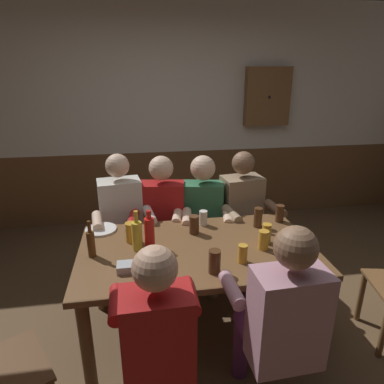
{
  "coord_description": "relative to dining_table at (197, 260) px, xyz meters",
  "views": [
    {
      "loc": [
        -0.38,
        -2.03,
        1.95
      ],
      "look_at": [
        0.0,
        0.32,
        1.07
      ],
      "focal_mm": 32.25,
      "sensor_mm": 36.0,
      "label": 1
    }
  ],
  "objects": [
    {
      "name": "ground_plane",
      "position": [
        0.0,
        -0.08,
        -0.64
      ],
      "size": [
        8.16,
        8.16,
        0.0
      ],
      "primitive_type": "plane",
      "color": "brown"
    },
    {
      "name": "back_wall_upper",
      "position": [
        0.0,
        2.21,
        1.16
      ],
      "size": [
        6.8,
        0.12,
        1.76
      ],
      "primitive_type": "cube",
      "color": "silver"
    },
    {
      "name": "back_wall_wainscot",
      "position": [
        0.0,
        2.21,
        -0.18
      ],
      "size": [
        6.8,
        0.12,
        0.92
      ],
      "primitive_type": "cube",
      "color": "brown",
      "rests_on": "ground_plane"
    },
    {
      "name": "dining_table",
      "position": [
        0.0,
        0.0,
        0.0
      ],
      "size": [
        1.65,
        0.97,
        0.74
      ],
      "color": "brown",
      "rests_on": "ground_plane"
    },
    {
      "name": "person_0",
      "position": [
        -0.55,
        0.72,
        0.05
      ],
      "size": [
        0.54,
        0.57,
        1.25
      ],
      "rotation": [
        0.0,
        0.0,
        3.28
      ],
      "color": "silver",
      "rests_on": "ground_plane"
    },
    {
      "name": "person_1",
      "position": [
        -0.2,
        0.71,
        0.04
      ],
      "size": [
        0.57,
        0.55,
        1.21
      ],
      "rotation": [
        0.0,
        0.0,
        2.99
      ],
      "color": "#AD1919",
      "rests_on": "ground_plane"
    },
    {
      "name": "person_2",
      "position": [
        0.17,
        0.71,
        0.03
      ],
      "size": [
        0.56,
        0.57,
        1.2
      ],
      "rotation": [
        0.0,
        0.0,
        2.95
      ],
      "color": "#33724C",
      "rests_on": "ground_plane"
    },
    {
      "name": "person_3",
      "position": [
        0.57,
        0.72,
        0.04
      ],
      "size": [
        0.54,
        0.58,
        1.22
      ],
      "rotation": [
        0.0,
        0.0,
        3.29
      ],
      "color": "#997F60",
      "rests_on": "ground_plane"
    },
    {
      "name": "person_4",
      "position": [
        -0.33,
        -0.71,
        0.03
      ],
      "size": [
        0.49,
        0.52,
        1.2
      ],
      "rotation": [
        0.0,
        0.0,
        0.02
      ],
      "color": "#AD1919",
      "rests_on": "ground_plane"
    },
    {
      "name": "person_5",
      "position": [
        0.33,
        -0.71,
        0.05
      ],
      "size": [
        0.53,
        0.53,
        1.25
      ],
      "rotation": [
        0.0,
        0.0,
        0.04
      ],
      "color": "#B78493",
      "rests_on": "ground_plane"
    },
    {
      "name": "table_candle",
      "position": [
        0.56,
        0.15,
        0.14
      ],
      "size": [
        0.04,
        0.04,
        0.08
      ],
      "primitive_type": "cylinder",
      "color": "#F9E08C",
      "rests_on": "dining_table"
    },
    {
      "name": "condiment_caddy",
      "position": [
        -0.48,
        -0.21,
        0.12
      ],
      "size": [
        0.14,
        0.1,
        0.05
      ],
      "primitive_type": "cube",
      "color": "#B2B7BC",
      "rests_on": "dining_table"
    },
    {
      "name": "plate_0",
      "position": [
        -0.7,
        0.39,
        0.11
      ],
      "size": [
        0.24,
        0.24,
        0.01
      ],
      "primitive_type": "cylinder",
      "color": "white",
      "rests_on": "dining_table"
    },
    {
      "name": "bottle_0",
      "position": [
        -0.41,
        0.04,
        0.21
      ],
      "size": [
        0.07,
        0.07,
        0.29
      ],
      "color": "gold",
      "rests_on": "dining_table"
    },
    {
      "name": "bottle_1",
      "position": [
        0.59,
        -0.27,
        0.2
      ],
      "size": [
        0.06,
        0.06,
        0.26
      ],
      "color": "#195923",
      "rests_on": "dining_table"
    },
    {
      "name": "bottle_2",
      "position": [
        -0.72,
        0.0,
        0.2
      ],
      "size": [
        0.05,
        0.05,
        0.26
      ],
      "color": "#593314",
      "rests_on": "dining_table"
    },
    {
      "name": "bottle_3",
      "position": [
        -0.33,
        0.08,
        0.22
      ],
      "size": [
        0.07,
        0.07,
        0.27
      ],
      "color": "red",
      "rests_on": "dining_table"
    },
    {
      "name": "pint_glass_0",
      "position": [
        0.11,
        0.36,
        0.16
      ],
      "size": [
        0.07,
        0.07,
        0.12
      ],
      "primitive_type": "cylinder",
      "color": "white",
      "rests_on": "dining_table"
    },
    {
      "name": "pint_glass_1",
      "position": [
        0.53,
        0.26,
        0.18
      ],
      "size": [
        0.07,
        0.07,
        0.16
      ],
      "primitive_type": "cylinder",
      "color": "#4C2D19",
      "rests_on": "dining_table"
    },
    {
      "name": "pint_glass_2",
      "position": [
        -0.46,
        0.17,
        0.17
      ],
      "size": [
        0.08,
        0.08,
        0.15
      ],
      "primitive_type": "cylinder",
      "color": "gold",
      "rests_on": "dining_table"
    },
    {
      "name": "pint_glass_3",
      "position": [
        0.02,
        0.23,
        0.17
      ],
      "size": [
        0.08,
        0.08,
        0.14
      ],
      "primitive_type": "cylinder",
      "color": "#4C2D19",
      "rests_on": "dining_table"
    },
    {
      "name": "pint_glass_4",
      "position": [
        0.05,
        -0.32,
        0.18
      ],
      "size": [
        0.08,
        0.08,
        0.15
      ],
      "primitive_type": "cylinder",
      "color": "#4C2D19",
      "rests_on": "dining_table"
    },
    {
      "name": "pint_glass_5",
      "position": [
        0.26,
        -0.23,
        0.16
      ],
      "size": [
        0.06,
        0.06,
        0.12
      ],
      "primitive_type": "cylinder",
      "color": "gold",
      "rests_on": "dining_table"
    },
    {
      "name": "pint_glass_6",
      "position": [
        0.51,
        -0.0,
        0.17
      ],
      "size": [
        0.07,
        0.07,
        0.15
      ],
      "primitive_type": "cylinder",
      "color": "gold",
      "rests_on": "dining_table"
    },
    {
      "name": "pint_glass_7",
      "position": [
        0.74,
        0.33,
        0.17
      ],
      "size": [
        0.07,
        0.07,
        0.14
      ],
      "primitive_type": "cylinder",
      "color": "#4C2D19",
      "rests_on": "dining_table"
    },
    {
      "name": "pint_glass_8",
      "position": [
        0.45,
        -0.08,
        0.17
      ],
      "size": [
        0.07,
        0.07,
        0.14
      ],
      "primitive_type": "cylinder",
      "color": "gold",
      "rests_on": "dining_table"
    },
    {
      "name": "wall_dart_cabinet",
      "position": [
        1.24,
        2.08,
        0.95
      ],
      "size": [
        0.56,
        0.15,
        0.7
      ],
      "color": "brown"
    }
  ]
}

